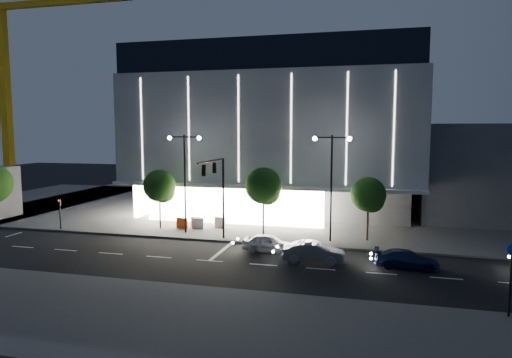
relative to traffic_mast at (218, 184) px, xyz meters
The scene contains 21 objects.
ground 6.12m from the traffic_mast, 106.66° to the right, with size 160.00×160.00×0.00m, color black.
sidewalk_museum 21.62m from the traffic_mast, 79.04° to the left, with size 70.00×40.00×0.15m, color #474747.
sidewalk_near 16.61m from the traffic_mast, 75.38° to the right, with size 70.00×10.00×0.15m, color #474747.
museum 19.54m from the traffic_mast, 84.04° to the left, with size 30.00×25.80×18.00m.
annex_building 32.43m from the traffic_mast, 39.57° to the left, with size 16.00×20.00×10.00m, color #4C4C51.
traffic_mast is the anchor object (origin of this frame).
street_lamp_west 4.89m from the traffic_mast, 146.35° to the left, with size 3.16×0.36×9.00m.
street_lamp_east 9.43m from the traffic_mast, 16.48° to the left, with size 3.16×0.36×9.00m.
ped_signal_far 16.35m from the traffic_mast, behind, with size 0.22×0.24×3.00m.
cycle_sign_pole 22.05m from the traffic_mast, 29.72° to the right, with size 0.56×0.13×4.00m.
tower_crane 51.04m from the traffic_mast, 149.53° to the left, with size 32.00×2.00×28.50m.
tree_left 7.95m from the traffic_mast, 152.16° to the left, with size 3.02×3.02×5.72m.
tree_mid 4.82m from the traffic_mast, 50.58° to the left, with size 3.25×3.25×6.15m.
tree_right 12.63m from the traffic_mast, 17.02° to the left, with size 2.91×2.91×5.51m.
car_lead 6.53m from the traffic_mast, 18.51° to the right, with size 1.64×4.08×1.39m, color #B1B3B9.
car_second 9.97m from the traffic_mast, 21.85° to the right, with size 1.55×4.44×1.46m, color #9EA0A5.
car_third 15.64m from the traffic_mast, 12.10° to the right, with size 1.73×4.27×1.24m, color #14224E.
barrier_a 7.65m from the traffic_mast, 127.90° to the left, with size 1.10×0.25×1.00m, color orange.
barrier_b 7.16m from the traffic_mast, 106.97° to the left, with size 1.10×0.25×1.00m, color silver.
barrier_c 7.87m from the traffic_mast, 140.13° to the left, with size 1.10×0.25×1.00m, color #F9480D.
barrier_d 7.19m from the traffic_mast, 128.20° to the left, with size 1.10×0.25×1.00m, color silver.
Camera 1 is at (13.11, -31.81, 9.43)m, focal length 32.00 mm.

